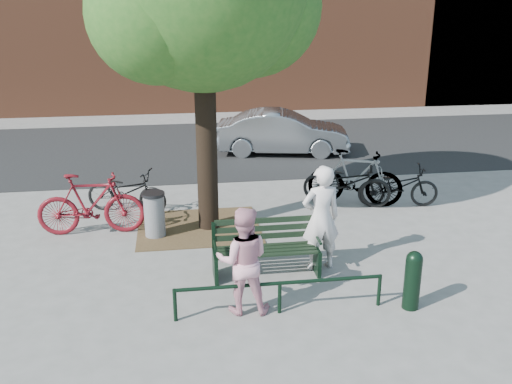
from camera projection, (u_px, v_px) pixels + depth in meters
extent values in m
plane|color=gray|center=(266.00, 275.00, 9.44)|extent=(90.00, 90.00, 0.00)
cube|color=brown|center=(199.00, 227.00, 11.36)|extent=(2.40, 2.00, 0.02)
cube|color=black|center=(221.00, 147.00, 17.39)|extent=(40.00, 7.00, 0.01)
cube|color=black|center=(215.00, 266.00, 9.25)|extent=(0.06, 0.52, 0.45)
cube|color=black|center=(214.00, 235.00, 9.32)|extent=(0.06, 0.06, 0.44)
cylinder|color=black|center=(215.00, 246.00, 9.02)|extent=(0.04, 0.36, 0.04)
cube|color=black|center=(316.00, 259.00, 9.48)|extent=(0.06, 0.52, 0.45)
cube|color=black|center=(314.00, 229.00, 9.55)|extent=(0.06, 0.06, 0.44)
cylinder|color=black|center=(318.00, 239.00, 9.25)|extent=(0.04, 0.36, 0.04)
cube|color=black|center=(266.00, 250.00, 9.29)|extent=(1.64, 0.46, 0.04)
cube|color=black|center=(264.00, 228.00, 9.41)|extent=(1.64, 0.03, 0.47)
cylinder|color=black|center=(175.00, 305.00, 8.03)|extent=(0.06, 0.06, 0.50)
cylinder|color=black|center=(280.00, 297.00, 8.23)|extent=(0.06, 0.06, 0.50)
cylinder|color=black|center=(379.00, 290.00, 8.44)|extent=(0.06, 0.06, 0.50)
cylinder|color=black|center=(280.00, 283.00, 8.16)|extent=(3.00, 0.06, 0.06)
cylinder|color=black|center=(206.00, 134.00, 10.77)|extent=(0.40, 0.40, 3.80)
sphere|color=#23531A|center=(251.00, 6.00, 10.42)|extent=(2.60, 2.60, 2.60)
sphere|color=#23531A|center=(156.00, 13.00, 9.57)|extent=(2.40, 2.40, 2.40)
imported|color=silver|center=(321.00, 218.00, 9.41)|extent=(0.70, 0.50, 1.80)
imported|color=pink|center=(243.00, 260.00, 8.12)|extent=(0.85, 0.70, 1.61)
cylinder|color=black|center=(412.00, 284.00, 8.32)|extent=(0.24, 0.24, 0.79)
sphere|color=black|center=(415.00, 259.00, 8.19)|extent=(0.24, 0.24, 0.24)
cylinder|color=gray|center=(155.00, 216.00, 10.83)|extent=(0.39, 0.39, 0.82)
cylinder|color=black|center=(153.00, 194.00, 10.69)|extent=(0.43, 0.43, 0.06)
imported|color=black|center=(126.00, 191.00, 12.06)|extent=(1.87, 1.16, 0.93)
imported|color=#600D15|center=(91.00, 204.00, 10.88)|extent=(2.04, 0.62, 1.22)
imported|color=black|center=(347.00, 183.00, 12.48)|extent=(2.03, 1.40, 1.01)
imported|color=gray|center=(355.00, 178.00, 12.44)|extent=(2.13, 1.29, 1.24)
imported|color=black|center=(398.00, 186.00, 12.39)|extent=(1.82, 0.88, 0.91)
imported|color=slate|center=(283.00, 132.00, 16.52)|extent=(3.98, 2.02, 1.25)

